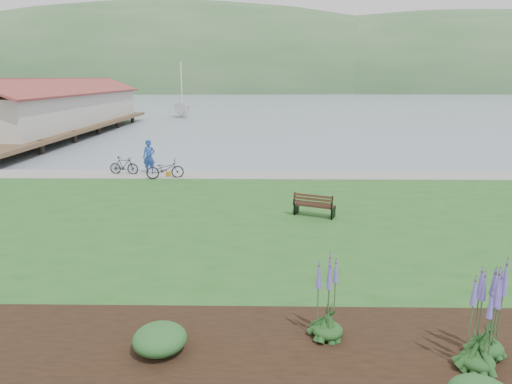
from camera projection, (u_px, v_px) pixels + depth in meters
ground at (267, 222)px, 17.81m from camera, size 600.00×600.00×0.00m
lawn at (267, 234)px, 15.82m from camera, size 34.00×20.00×0.40m
shoreline_path at (266, 175)px, 24.40m from camera, size 34.00×2.20×0.03m
garden_bed at (438, 368)px, 8.16m from camera, size 24.00×4.40×0.04m
far_hillside at (314, 91)px, 182.31m from camera, size 580.00×80.00×38.00m
pier_pavilion at (59, 107)px, 44.17m from camera, size 8.00×36.00×5.40m
park_bench at (314, 205)px, 17.02m from camera, size 1.61×1.13×0.93m
person at (149, 154)px, 24.44m from camera, size 0.85×0.64×2.17m
bicycle_a at (165, 169)px, 23.44m from camera, size 1.11×2.02×1.00m
bicycle_b at (124, 166)px, 24.46m from camera, size 0.66×1.64×0.96m
sailboat at (183, 117)px, 64.43m from camera, size 11.49×11.60×24.16m
pannier at (168, 174)px, 24.01m from camera, size 0.24×0.29×0.27m
echium_0 at (481, 326)px, 7.92m from camera, size 0.62×0.62×2.07m
echium_1 at (491, 311)px, 8.32m from camera, size 0.62×0.62×2.10m
echium_4 at (329, 299)px, 8.90m from camera, size 0.62×0.62×2.06m
shrub_0 at (160, 339)px, 8.58m from camera, size 1.03×1.03×0.51m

